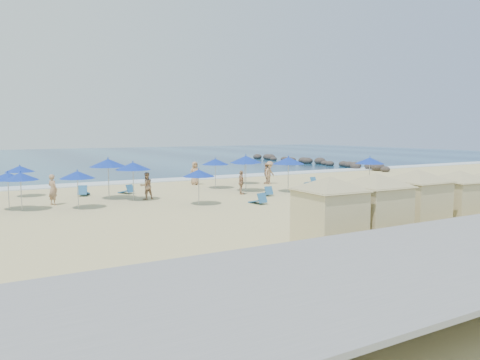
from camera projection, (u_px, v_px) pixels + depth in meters
name	position (u px, v px, depth m)	size (l,w,h in m)	color
ground	(259.00, 205.00, 27.10)	(160.00, 160.00, 0.00)	#D0C084
ocean	(73.00, 158.00, 74.38)	(160.00, 80.00, 0.06)	navy
surf_line	(163.00, 180.00, 40.42)	(160.00, 2.50, 0.08)	white
seawall	(478.00, 241.00, 15.43)	(160.00, 6.10, 1.22)	gray
rock_jetty	(312.00, 161.00, 60.48)	(2.56, 26.66, 0.96)	#2C2624
trash_bin	(406.00, 204.00, 25.23)	(0.71, 0.71, 0.71)	black
cabana_0	(329.00, 202.00, 17.35)	(4.58, 4.58, 2.87)	#CABA8A
cabana_1	(376.00, 197.00, 18.53)	(4.61, 4.61, 2.89)	#CABA8A
cabana_2	(417.00, 192.00, 20.28)	(4.62, 4.62, 2.89)	#CABA8A
cabana_3	(459.00, 190.00, 21.56)	(4.34, 4.34, 2.73)	#CABA8A
umbrella_0	(20.00, 176.00, 24.99)	(1.89, 1.89, 2.15)	#A5A8AD
umbrella_1	(8.00, 176.00, 25.17)	(1.88, 1.88, 2.13)	#A5A8AD
umbrella_2	(20.00, 169.00, 30.25)	(1.86, 1.86, 2.12)	#A5A8AD
umbrella_3	(77.00, 175.00, 25.57)	(1.92, 1.92, 2.19)	#A5A8AD
umbrella_4	(108.00, 163.00, 29.17)	(2.33, 2.33, 2.65)	#A5A8AD
umbrella_5	(133.00, 166.00, 28.65)	(2.17, 2.17, 2.47)	#A5A8AD
umbrella_6	(199.00, 173.00, 26.94)	(1.88, 1.88, 2.14)	#A5A8AD
umbrella_7	(215.00, 162.00, 34.67)	(2.03, 2.03, 2.32)	#A5A8AD
umbrella_8	(246.00, 159.00, 32.91)	(2.32, 2.32, 2.64)	#A5A8AD
umbrella_9	(245.00, 161.00, 37.78)	(1.86, 1.86, 2.12)	#A5A8AD
umbrella_10	(288.00, 161.00, 32.47)	(2.26, 2.26, 2.57)	#A5A8AD
umbrella_11	(370.00, 161.00, 34.25)	(2.14, 2.14, 2.44)	#A5A8AD
beach_chair_1	(83.00, 192.00, 30.96)	(1.05, 1.47, 0.74)	#296197
beach_chair_2	(127.00, 190.00, 32.03)	(0.94, 1.30, 0.65)	#296197
beach_chair_3	(259.00, 200.00, 27.48)	(0.62, 1.27, 0.68)	#296197
beach_chair_4	(266.00, 192.00, 31.00)	(0.58, 1.22, 0.66)	#296197
beach_chair_5	(311.00, 182.00, 37.69)	(0.53, 1.13, 0.61)	#296197
beachgoer_0	(53.00, 190.00, 27.06)	(0.65, 0.43, 1.80)	tan
beachgoer_1	(146.00, 186.00, 29.30)	(0.83, 0.65, 1.71)	tan
beachgoer_2	(241.00, 182.00, 31.63)	(0.95, 0.40, 1.62)	tan
beachgoer_3	(270.00, 173.00, 37.80)	(1.20, 0.69, 1.85)	tan
beachgoer_4	(195.00, 173.00, 37.26)	(0.91, 0.59, 1.85)	tan
beachgoer_5	(266.00, 173.00, 38.02)	(1.00, 0.41, 1.70)	tan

